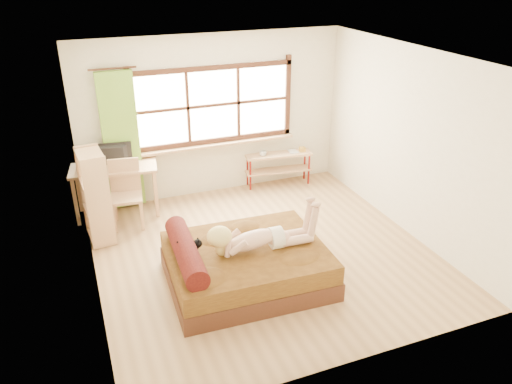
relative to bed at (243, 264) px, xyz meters
name	(u,v)px	position (x,y,z in m)	size (l,w,h in m)	color
floor	(264,253)	(0.50, 0.53, -0.27)	(4.50, 4.50, 0.00)	#9E754C
ceiling	(266,58)	(0.50, 0.53, 2.43)	(4.50, 4.50, 0.00)	white
wall_back	(214,117)	(0.50, 2.78, 1.08)	(4.50, 4.50, 0.00)	silver
wall_front	(358,252)	(0.50, -1.72, 1.08)	(4.50, 4.50, 0.00)	silver
wall_left	(82,191)	(-1.75, 0.53, 1.08)	(4.50, 4.50, 0.00)	silver
wall_right	(409,142)	(2.75, 0.53, 1.08)	(4.50, 4.50, 0.00)	silver
window	(214,108)	(0.50, 2.75, 1.24)	(2.80, 0.16, 1.46)	#FFEDBF
curtain	(121,142)	(-1.05, 2.66, 0.88)	(0.55, 0.10, 2.20)	#558E26
bed	(243,264)	(0.00, 0.00, 0.00)	(2.02, 1.65, 0.74)	#371B10
woman	(260,228)	(0.20, -0.05, 0.52)	(1.37, 0.39, 0.59)	tan
kitten	(188,248)	(-0.67, 0.10, 0.34)	(0.29, 0.12, 0.23)	black
desk	(114,173)	(-1.23, 2.48, 0.45)	(1.39, 0.78, 0.82)	tan
monitor	(112,155)	(-1.23, 2.53, 0.73)	(0.62, 0.08, 0.35)	black
chair	(126,189)	(-1.12, 2.13, 0.31)	(0.52, 0.52, 1.03)	tan
pipe_shelf	(279,162)	(1.63, 2.60, 0.17)	(1.22, 0.45, 0.67)	tan
cup	(263,153)	(1.32, 2.60, 0.38)	(0.12, 0.12, 0.09)	gray
book	(289,152)	(1.82, 2.60, 0.34)	(0.16, 0.22, 0.02)	gray
bookshelf	(96,196)	(-1.58, 1.79, 0.43)	(0.38, 0.62, 1.36)	tan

